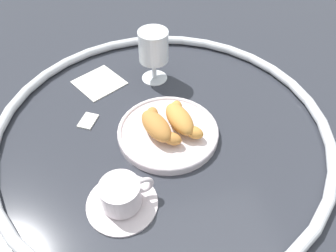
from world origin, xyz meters
TOP-DOWN VIEW (x-y plane):
  - ground_plane at (0.00, 0.00)m, footprint 2.20×2.20m
  - table_chrome_rim at (0.00, 0.00)m, footprint 0.76×0.76m
  - pastry_plate at (0.02, 0.01)m, footprint 0.23×0.23m
  - croissant_large at (0.02, -0.01)m, footprint 0.13×0.09m
  - croissant_small at (0.01, 0.04)m, footprint 0.13×0.08m
  - coffee_cup_near at (0.17, -0.11)m, footprint 0.14×0.14m
  - juice_glass_left at (-0.20, 0.02)m, footprint 0.08×0.08m
  - sugar_packet at (-0.07, -0.16)m, footprint 0.06×0.05m
  - folded_napkin at (-0.21, -0.12)m, footprint 0.15×0.15m

SIDE VIEW (x-z plane):
  - ground_plane at x=0.00m, z-range 0.00..0.00m
  - folded_napkin at x=-0.21m, z-range 0.00..0.01m
  - sugar_packet at x=-0.07m, z-range 0.00..0.01m
  - pastry_plate at x=0.02m, z-range 0.00..0.02m
  - table_chrome_rim at x=0.00m, z-range 0.00..0.02m
  - coffee_cup_near at x=0.17m, z-range 0.00..0.06m
  - croissant_large at x=0.02m, z-range 0.02..0.06m
  - croissant_small at x=0.01m, z-range 0.02..0.06m
  - juice_glass_left at x=-0.20m, z-range 0.02..0.16m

